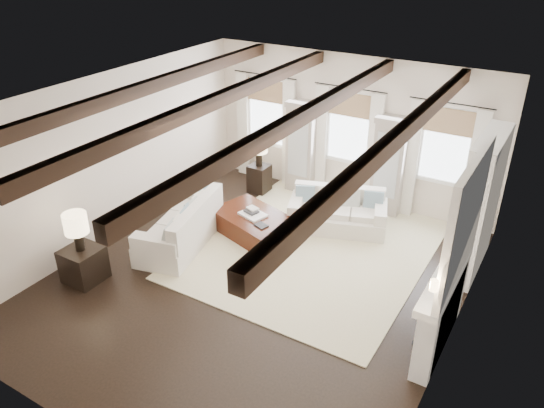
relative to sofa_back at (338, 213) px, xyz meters
The scene contains 16 objects.
ground 2.43m from the sofa_back, 100.22° to the right, with size 7.50×7.50×0.00m, color black.
room_shell 2.17m from the sofa_back, 77.79° to the right, with size 6.54×7.54×3.22m.
area_rug 1.04m from the sofa_back, 93.38° to the right, with size 4.11×4.74×0.02m, color beige.
sofa_back is the anchor object (origin of this frame).
sofa_left 3.09m from the sofa_back, 137.13° to the right, with size 1.40×2.27×0.90m.
ottoman 1.71m from the sofa_back, 140.12° to the right, with size 1.64×1.03×0.43m, color black.
tray 1.73m from the sofa_back, 140.06° to the right, with size 0.50×0.38×0.04m, color white.
book_lower 1.76m from the sofa_back, 142.04° to the right, with size 0.26×0.20×0.04m, color #262628.
book_upper 1.73m from the sofa_back, 143.90° to the right, with size 0.22×0.17×0.03m, color beige.
book_loose 1.69m from the sofa_back, 124.80° to the right, with size 0.24×0.18×0.03m, color #262628.
side_table_front 4.92m from the sofa_back, 127.73° to the right, with size 0.61×0.61×0.61m, color black.
lamp_front 4.97m from the sofa_back, 127.73° to the right, with size 0.40×0.40×0.69m.
side_table_back 2.33m from the sofa_back, 165.04° to the left, with size 0.43×0.43×0.65m, color black.
lamp_back 2.45m from the sofa_back, 165.04° to the left, with size 0.39×0.39×0.67m.
candlestick_near 3.53m from the sofa_back, 45.50° to the right, with size 0.17×0.17×0.84m.
candlestick_far 3.32m from the sofa_back, 41.95° to the right, with size 0.17×0.17×0.85m.
Camera 1 is at (4.11, -6.35, 5.49)m, focal length 35.00 mm.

